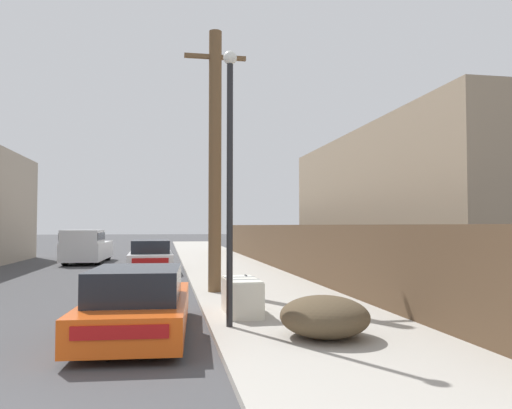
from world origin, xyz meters
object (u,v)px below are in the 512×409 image
parked_sports_car_red (138,304)px  pickup_truck (86,247)px  car_parked_mid (151,257)px  utility_pole (215,158)px  street_lamp (230,167)px  discarded_fridge (242,296)px  brush_pile (325,316)px

parked_sports_car_red → pickup_truck: (-3.65, 18.28, 0.32)m
car_parked_mid → utility_pole: utility_pole is taller
car_parked_mid → street_lamp: bearing=-83.3°
street_lamp → car_parked_mid: bearing=98.1°
discarded_fridge → street_lamp: street_lamp is taller
discarded_fridge → street_lamp: (-0.42, -1.25, 2.63)m
discarded_fridge → brush_pile: bearing=-67.6°
pickup_truck → brush_pile: 20.65m
discarded_fridge → pickup_truck: bearing=107.4°
discarded_fridge → parked_sports_car_red: bearing=-151.3°
discarded_fridge → utility_pole: (-0.22, 3.70, 3.48)m
parked_sports_car_red → car_parked_mid: bearing=94.2°
car_parked_mid → utility_pole: (2.03, -7.93, 3.33)m
car_parked_mid → brush_pile: (3.31, -14.05, -0.18)m
car_parked_mid → street_lamp: 13.24m
brush_pile → car_parked_mid: bearing=103.3°
parked_sports_car_red → street_lamp: size_ratio=0.88×
parked_sports_car_red → car_parked_mid: (-0.15, 12.84, 0.07)m
discarded_fridge → street_lamp: bearing=-109.8°
pickup_truck → utility_pole: utility_pole is taller
pickup_truck → brush_pile: (6.81, -19.49, -0.42)m
parked_sports_car_red → utility_pole: utility_pole is taller
utility_pole → street_lamp: 5.03m
discarded_fridge → utility_pole: size_ratio=0.22×
parked_sports_car_red → brush_pile: (3.16, -1.21, -0.10)m
parked_sports_car_red → brush_pile: size_ratio=2.83×
parked_sports_car_red → utility_pole: 6.26m
utility_pole → brush_pile: size_ratio=4.62×
discarded_fridge → pickup_truck: pickup_truck is taller
parked_sports_car_red → street_lamp: (1.68, -0.04, 2.56)m
pickup_truck → street_lamp: size_ratio=1.07×
utility_pole → pickup_truck: bearing=112.5°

